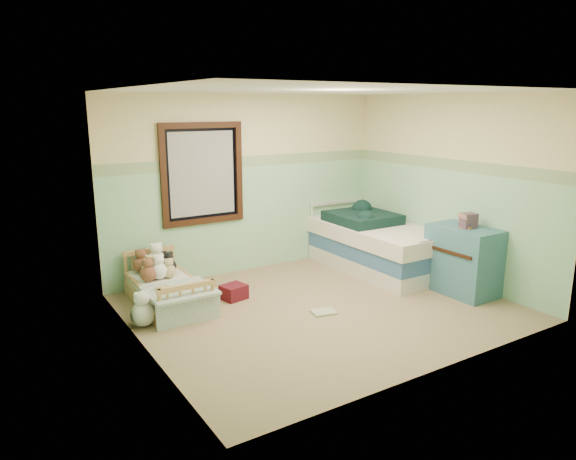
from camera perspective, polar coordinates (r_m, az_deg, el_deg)
floor at (r=6.33m, az=3.56°, el=-8.45°), size 4.20×3.60×0.02m
ceiling at (r=5.87m, az=3.93°, el=15.01°), size 4.20×3.60×0.02m
wall_back at (r=7.49m, az=-4.38°, el=4.98°), size 4.20×0.04×2.50m
wall_front at (r=4.67m, az=16.77°, el=-0.71°), size 4.20×0.04×2.50m
wall_left at (r=5.06m, az=-15.93°, el=0.41°), size 0.04×3.60×2.50m
wall_right at (r=7.39m, az=17.10°, el=4.31°), size 0.04×3.60×2.50m
wainscot_mint at (r=7.56m, az=-4.26°, el=1.22°), size 4.20×0.01×1.50m
border_strip at (r=7.43m, az=-4.37°, el=7.45°), size 4.20×0.01×0.15m
window_frame at (r=7.13m, az=-9.26°, el=6.04°), size 1.16×0.06×1.36m
window_blinds at (r=7.13m, az=-9.30°, el=6.05°), size 0.92×0.01×1.12m
toddler_bed_frame at (r=6.52m, az=-12.94°, el=-7.19°), size 0.68×1.35×0.17m
toddler_mattress at (r=6.47m, az=-13.01°, el=-5.97°), size 0.62×1.29×0.12m
patchwork_quilt at (r=6.07m, az=-11.71°, el=-6.45°), size 0.73×0.68×0.03m
plush_bed_brown at (r=6.83m, az=-15.67°, el=-3.64°), size 0.21×0.21×0.21m
plush_bed_white at (r=6.88m, az=-14.08°, el=-3.27°), size 0.24×0.24×0.24m
plush_bed_tan at (r=6.65m, az=-14.70°, el=-4.13°), size 0.19×0.19×0.19m
plush_bed_dark at (r=6.72m, az=-12.83°, el=-3.86°), size 0.19×0.19×0.19m
plush_floor_cream at (r=5.97m, az=-15.48°, el=-8.81°), size 0.27×0.27×0.27m
plush_floor_tan at (r=6.18m, az=-13.45°, el=-8.02°), size 0.25×0.25×0.25m
twin_bed_frame at (r=7.77m, az=9.65°, el=-3.49°), size 1.02×2.03×0.22m
twin_boxspring at (r=7.71m, az=9.71°, el=-1.92°), size 1.02×2.03×0.22m
twin_mattress at (r=7.65m, az=9.78°, el=-0.34°), size 1.06×2.07×0.22m
teal_blanket at (r=7.80m, az=8.09°, el=1.35°), size 0.88×0.93×0.14m
dresser at (r=7.01m, az=18.48°, el=-3.14°), size 0.54×0.86×0.86m
book_stack at (r=6.87m, az=19.03°, el=0.97°), size 0.21×0.18×0.18m
red_pillow at (r=6.57m, az=-5.92°, el=-6.71°), size 0.33×0.31×0.18m
floor_book at (r=6.15m, az=3.90°, el=-8.89°), size 0.31×0.26×0.02m
extra_plush_0 at (r=6.53m, az=-13.85°, el=-4.32°), size 0.21×0.21×0.21m
extra_plush_1 at (r=6.55m, az=-12.80°, el=-4.39°), size 0.17×0.17×0.17m
extra_plush_2 at (r=6.47m, az=-14.95°, el=-4.60°), size 0.20×0.20×0.20m
extra_plush_3 at (r=6.70m, az=-14.99°, el=-4.18°), size 0.15×0.15×0.15m
extra_plush_4 at (r=6.96m, az=-13.44°, el=-3.44°), size 0.15×0.15×0.15m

